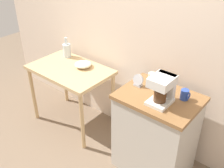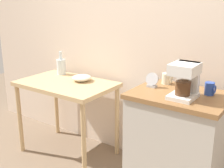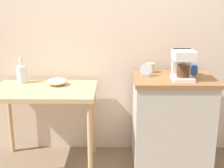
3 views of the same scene
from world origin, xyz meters
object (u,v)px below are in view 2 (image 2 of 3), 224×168
mug_small_cream (167,79)px  mug_blue (210,89)px  table_clock (152,81)px  glass_carafe_vase (61,66)px  bowl_stoneware (82,78)px  coffee_maker (185,79)px

mug_small_cream → mug_blue: size_ratio=0.95×
mug_small_cream → table_clock: bearing=-110.9°
glass_carafe_vase → mug_small_cream: glass_carafe_vase is taller
glass_carafe_vase → mug_blue: bearing=-3.3°
bowl_stoneware → table_clock: table_clock is taller
glass_carafe_vase → coffee_maker: bearing=-10.0°
mug_blue → glass_carafe_vase: bearing=176.7°
glass_carafe_vase → mug_blue: glass_carafe_vase is taller
bowl_stoneware → glass_carafe_vase: size_ratio=0.78×
table_clock → bowl_stoneware: bearing=173.8°
glass_carafe_vase → mug_small_cream: size_ratio=2.78×
glass_carafe_vase → table_clock: (1.18, -0.17, 0.07)m
coffee_maker → mug_small_cream: 0.37m
mug_blue → bowl_stoneware: bearing=179.2°
bowl_stoneware → table_clock: (0.83, -0.09, 0.13)m
bowl_stoneware → mug_small_cream: mug_small_cream is taller
bowl_stoneware → mug_blue: (1.28, -0.02, 0.12)m
bowl_stoneware → coffee_maker: coffee_maker is taller
coffee_maker → table_clock: size_ratio=2.16×
coffee_maker → mug_blue: 0.24m
mug_small_cream → table_clock: table_clock is taller
coffee_maker → mug_small_cream: bearing=135.0°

